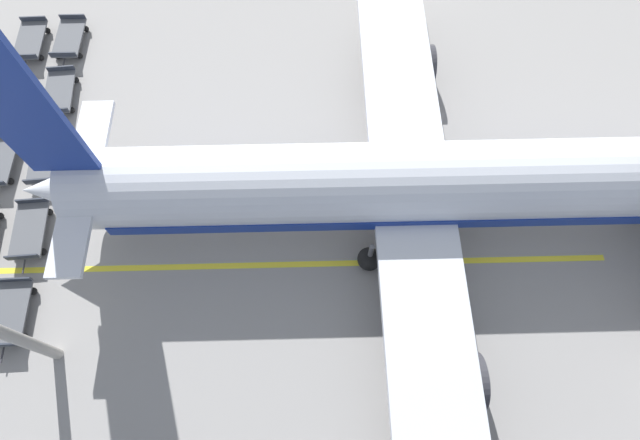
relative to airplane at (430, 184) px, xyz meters
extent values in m
cylinder|color=silver|center=(0.07, 0.60, 0.19)|extent=(7.57, 34.53, 3.75)
cone|color=silver|center=(-1.86, -16.46, 0.19)|extent=(4.04, 4.87, 3.56)
cube|color=navy|center=(-1.78, -15.76, 5.92)|extent=(0.59, 2.82, 7.70)
cube|color=silver|center=(-1.77, -15.71, 0.76)|extent=(9.11, 2.50, 0.24)
cube|color=silver|center=(-0.09, -0.77, -0.65)|extent=(32.34, 7.34, 0.44)
cylinder|color=#333338|center=(8.52, -1.34, -1.69)|extent=(2.75, 3.91, 2.35)
cylinder|color=#333338|center=(-8.61, 0.60, -1.69)|extent=(2.75, 3.91, 2.35)
cube|color=navy|center=(0.07, 0.60, -0.46)|extent=(7.26, 31.12, 0.67)
cylinder|color=#56565B|center=(2.44, -3.13, -1.54)|extent=(0.24, 0.24, 1.60)
sphere|color=black|center=(2.44, -3.13, -2.34)|extent=(1.16, 1.16, 1.16)
cylinder|color=#56565B|center=(-3.07, -2.50, -1.54)|extent=(0.24, 0.24, 1.60)
sphere|color=black|center=(-3.07, -2.50, -2.34)|extent=(1.16, 1.16, 1.16)
cube|color=#515459|center=(-14.30, -20.97, -2.37)|extent=(3.25, 1.83, 0.10)
cube|color=#2D333D|center=(-12.78, -21.10, -2.16)|extent=(0.21, 1.57, 0.32)
cube|color=#2D333D|center=(-15.82, -20.84, -2.16)|extent=(0.21, 1.57, 0.32)
cube|color=#333338|center=(-12.39, -21.13, -2.49)|extent=(0.70, 0.12, 0.06)
sphere|color=black|center=(-13.26, -21.73, -2.74)|extent=(0.36, 0.36, 0.36)
sphere|color=black|center=(-13.15, -20.40, -2.74)|extent=(0.36, 0.36, 0.36)
sphere|color=black|center=(-15.45, -21.55, -2.74)|extent=(0.36, 0.36, 0.36)
sphere|color=black|center=(-15.34, -20.22, -2.74)|extent=(0.36, 0.36, 0.36)
cube|color=#515459|center=(-10.09, -21.42, -2.37)|extent=(3.28, 1.89, 0.10)
cube|color=#2D333D|center=(-8.58, -21.58, -2.16)|extent=(0.24, 1.57, 0.32)
cube|color=#2D333D|center=(-11.61, -21.26, -2.16)|extent=(0.24, 1.57, 0.32)
cube|color=#333338|center=(-8.19, -21.62, -2.49)|extent=(0.70, 0.13, 0.06)
sphere|color=black|center=(-9.07, -22.20, -2.74)|extent=(0.36, 0.36, 0.36)
sphere|color=black|center=(-8.93, -20.87, -2.74)|extent=(0.36, 0.36, 0.36)
sphere|color=black|center=(-11.25, -21.97, -2.74)|extent=(0.36, 0.36, 0.36)
sphere|color=black|center=(-11.12, -20.64, -2.74)|extent=(0.36, 0.36, 0.36)
cube|color=#2D333D|center=(-7.29, -21.50, -2.16)|extent=(0.25, 1.57, 0.32)
sphere|color=black|center=(-4.61, -21.12, -2.74)|extent=(0.36, 0.36, 0.36)
sphere|color=black|center=(-6.79, -20.89, -2.74)|extent=(0.36, 0.36, 0.36)
sphere|color=black|center=(-2.58, -21.39, -2.74)|extent=(0.36, 0.36, 0.36)
cube|color=#515459|center=(-14.16, -18.64, -2.37)|extent=(3.29, 1.91, 0.10)
cube|color=#2D333D|center=(-12.64, -18.81, -2.16)|extent=(0.26, 1.57, 0.32)
cube|color=#2D333D|center=(-15.67, -18.47, -2.16)|extent=(0.26, 1.57, 0.32)
cube|color=#333338|center=(-12.25, -18.86, -2.49)|extent=(0.70, 0.14, 0.06)
sphere|color=black|center=(-13.14, -19.43, -2.74)|extent=(0.36, 0.36, 0.36)
sphere|color=black|center=(-12.99, -18.10, -2.74)|extent=(0.36, 0.36, 0.36)
sphere|color=black|center=(-15.32, -19.18, -2.74)|extent=(0.36, 0.36, 0.36)
sphere|color=black|center=(-15.17, -17.85, -2.74)|extent=(0.36, 0.36, 0.36)
cube|color=#515459|center=(-10.04, -18.89, -2.37)|extent=(3.19, 1.69, 0.10)
cube|color=#2D333D|center=(-8.51, -18.95, -2.16)|extent=(0.14, 1.57, 0.32)
cube|color=#2D333D|center=(-11.56, -18.83, -2.16)|extent=(0.14, 1.57, 0.32)
cube|color=#333338|center=(-8.12, -18.96, -2.49)|extent=(0.70, 0.09, 0.06)
sphere|color=black|center=(-8.97, -19.60, -2.74)|extent=(0.36, 0.36, 0.36)
sphere|color=black|center=(-8.91, -18.27, -2.74)|extent=(0.36, 0.36, 0.36)
sphere|color=black|center=(-11.16, -19.51, -2.74)|extent=(0.36, 0.36, 0.36)
sphere|color=black|center=(-11.10, -18.18, -2.74)|extent=(0.36, 0.36, 0.36)
cube|color=#515459|center=(-5.59, -19.25, -2.37)|extent=(3.19, 1.69, 0.10)
cube|color=#2D333D|center=(-4.06, -19.30, -2.16)|extent=(0.14, 1.57, 0.32)
cube|color=#2D333D|center=(-7.11, -19.19, -2.16)|extent=(0.14, 1.57, 0.32)
cube|color=#333338|center=(-3.67, -19.32, -2.49)|extent=(0.70, 0.09, 0.06)
sphere|color=black|center=(-4.52, -19.95, -2.74)|extent=(0.36, 0.36, 0.36)
sphere|color=black|center=(-4.47, -18.62, -2.74)|extent=(0.36, 0.36, 0.36)
sphere|color=black|center=(-6.71, -19.87, -2.74)|extent=(0.36, 0.36, 0.36)
sphere|color=black|center=(-6.66, -18.54, -2.74)|extent=(0.36, 0.36, 0.36)
cube|color=#515459|center=(-1.40, -19.62, -2.37)|extent=(3.21, 1.73, 0.10)
cube|color=#2D333D|center=(0.13, -19.70, -2.16)|extent=(0.16, 1.57, 0.32)
cube|color=#2D333D|center=(-2.92, -19.54, -2.16)|extent=(0.16, 1.57, 0.32)
cube|color=#333338|center=(0.51, -19.72, -2.49)|extent=(0.70, 0.10, 0.06)
sphere|color=black|center=(-0.34, -20.34, -2.74)|extent=(0.36, 0.36, 0.36)
sphere|color=black|center=(-0.27, -19.01, -2.74)|extent=(0.36, 0.36, 0.36)
sphere|color=black|center=(-2.53, -20.23, -2.74)|extent=(0.36, 0.36, 0.36)
sphere|color=black|center=(-2.46, -18.90, -2.74)|extent=(0.36, 0.36, 0.36)
cube|color=#515459|center=(2.78, -20.03, -2.37)|extent=(3.25, 1.82, 0.10)
cube|color=#2D333D|center=(4.30, -20.16, -2.16)|extent=(0.21, 1.57, 0.32)
cube|color=#2D333D|center=(1.25, -19.91, -2.16)|extent=(0.21, 1.57, 0.32)
cube|color=#333338|center=(4.69, -20.19, -2.49)|extent=(0.70, 0.12, 0.06)
sphere|color=black|center=(3.92, -19.46, -2.74)|extent=(0.36, 0.36, 0.36)
sphere|color=black|center=(1.63, -20.61, -2.74)|extent=(0.36, 0.36, 0.36)
sphere|color=black|center=(1.74, -19.28, -2.74)|extent=(0.36, 0.36, 0.36)
cube|color=yellow|center=(1.87, -7.98, -2.92)|extent=(4.02, 33.06, 0.01)
camera|label=1|loc=(10.60, -6.64, 20.25)|focal=28.00mm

